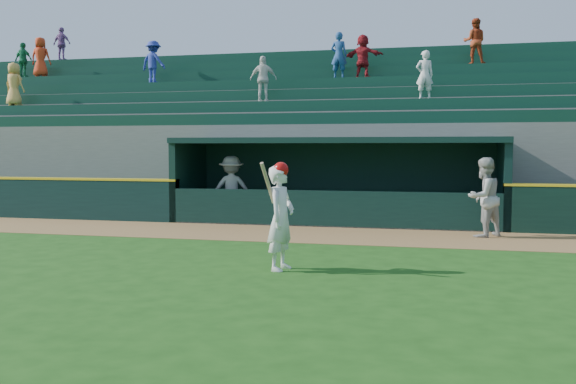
{
  "coord_description": "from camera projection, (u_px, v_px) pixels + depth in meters",
  "views": [
    {
      "loc": [
        2.98,
        -10.72,
        2.19
      ],
      "look_at": [
        0.0,
        1.6,
        1.3
      ],
      "focal_mm": 40.0,
      "sensor_mm": 36.0,
      "label": 1
    }
  ],
  "objects": [
    {
      "name": "ground",
      "position": [
        267.0,
        272.0,
        11.25
      ],
      "size": [
        120.0,
        120.0,
        0.0
      ],
      "primitive_type": "plane",
      "color": "#1A4511",
      "rests_on": "ground"
    },
    {
      "name": "warning_track",
      "position": [
        319.0,
        235.0,
        16.0
      ],
      "size": [
        40.0,
        3.0,
        0.01
      ],
      "primitive_type": "cube",
      "color": "brown",
      "rests_on": "ground"
    },
    {
      "name": "dugout_player_front",
      "position": [
        484.0,
        197.0,
        15.57
      ],
      "size": [
        1.19,
        1.18,
        1.94
      ],
      "primitive_type": "imported",
      "rotation": [
        0.0,
        0.0,
        3.9
      ],
      "color": "#A6A7A1",
      "rests_on": "ground"
    },
    {
      "name": "dugout_player_inside",
      "position": [
        231.0,
        189.0,
        18.85
      ],
      "size": [
        1.41,
        1.07,
        1.93
      ],
      "primitive_type": "imported",
      "rotation": [
        0.0,
        0.0,
        3.46
      ],
      "color": "#999995",
      "rests_on": "ground"
    },
    {
      "name": "dugout",
      "position": [
        339.0,
        175.0,
        18.91
      ],
      "size": [
        9.4,
        2.8,
        2.46
      ],
      "color": "slate",
      "rests_on": "ground"
    },
    {
      "name": "stands",
      "position": [
        359.0,
        141.0,
        23.26
      ],
      "size": [
        34.5,
        6.25,
        7.51
      ],
      "color": "slate",
      "rests_on": "ground"
    },
    {
      "name": "batter_at_plate",
      "position": [
        281.0,
        216.0,
        11.37
      ],
      "size": [
        0.56,
        0.85,
        1.94
      ],
      "color": "white",
      "rests_on": "ground"
    }
  ]
}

